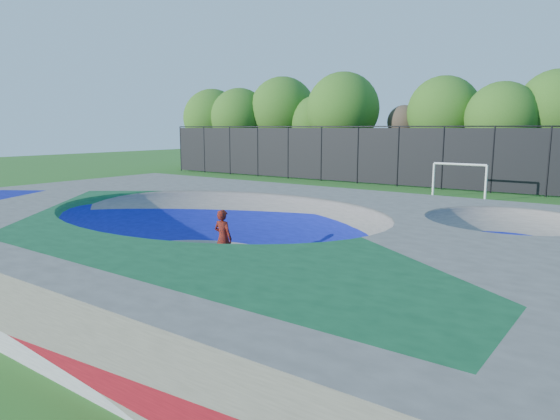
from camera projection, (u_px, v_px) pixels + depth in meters
The scene contains 7 objects.
ground at pixel (216, 258), 15.19m from camera, with size 120.00×120.00×0.00m, color #25601A.
skate_deck at pixel (215, 234), 15.07m from camera, with size 22.00×14.00×1.50m, color gray.
skater at pixel (223, 238), 14.13m from camera, with size 0.60×0.39×1.65m, color #AF210E.
skateboard at pixel (224, 265), 14.26m from camera, with size 0.78×0.22×0.05m, color black.
soccer_goal at pixel (459, 174), 27.70m from camera, with size 2.99×0.12×1.97m.
fence at pixel (443, 157), 31.63m from camera, with size 48.09×0.09×4.04m.
treeline at pixel (451, 113), 35.98m from camera, with size 53.05×7.63×8.48m.
Camera 1 is at (10.24, -10.80, 3.92)m, focal length 32.00 mm.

